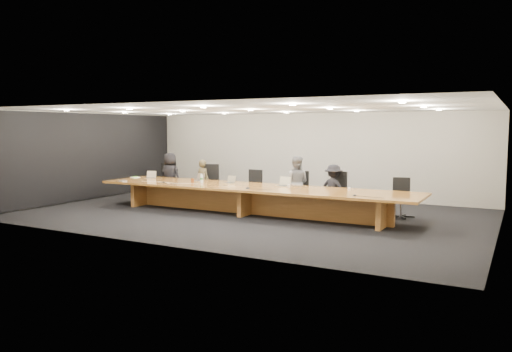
% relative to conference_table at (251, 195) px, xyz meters
% --- Properties ---
extents(ground, '(12.00, 12.00, 0.00)m').
position_rel_conference_table_xyz_m(ground, '(0.00, 0.00, -0.52)').
color(ground, black).
rests_on(ground, ground).
extents(back_wall, '(12.00, 0.02, 2.80)m').
position_rel_conference_table_xyz_m(back_wall, '(0.00, 4.00, 0.88)').
color(back_wall, beige).
rests_on(back_wall, ground).
extents(left_wall_panel, '(0.08, 7.84, 2.74)m').
position_rel_conference_table_xyz_m(left_wall_panel, '(-5.94, 0.00, 0.85)').
color(left_wall_panel, black).
rests_on(left_wall_panel, ground).
extents(conference_table, '(9.00, 1.80, 0.75)m').
position_rel_conference_table_xyz_m(conference_table, '(0.00, 0.00, 0.00)').
color(conference_table, brown).
rests_on(conference_table, ground).
extents(chair_far_left, '(0.72, 0.72, 1.18)m').
position_rel_conference_table_xyz_m(chair_far_left, '(-3.93, 1.31, 0.07)').
color(chair_far_left, black).
rests_on(chair_far_left, ground).
extents(chair_left, '(0.77, 0.77, 1.21)m').
position_rel_conference_table_xyz_m(chair_left, '(-2.15, 1.22, 0.08)').
color(chair_left, black).
rests_on(chair_left, ground).
extents(chair_mid_left, '(0.61, 0.61, 1.10)m').
position_rel_conference_table_xyz_m(chair_mid_left, '(-0.62, 1.16, 0.03)').
color(chair_mid_left, black).
rests_on(chair_mid_left, ground).
extents(chair_mid_right, '(0.71, 0.71, 1.11)m').
position_rel_conference_table_xyz_m(chair_mid_right, '(0.89, 1.26, 0.03)').
color(chair_mid_right, black).
rests_on(chair_mid_right, ground).
extents(chair_right, '(0.69, 0.69, 1.14)m').
position_rel_conference_table_xyz_m(chair_right, '(1.91, 1.29, 0.05)').
color(chair_right, black).
rests_on(chair_right, ground).
extents(chair_far_right, '(0.64, 0.64, 1.05)m').
position_rel_conference_table_xyz_m(chair_far_right, '(3.69, 1.33, 0.00)').
color(chair_far_right, black).
rests_on(chair_far_right, ground).
extents(person_a, '(0.76, 0.51, 1.52)m').
position_rel_conference_table_xyz_m(person_a, '(-3.63, 1.18, 0.24)').
color(person_a, black).
rests_on(person_a, ground).
extents(person_b, '(0.53, 0.40, 1.33)m').
position_rel_conference_table_xyz_m(person_b, '(-2.36, 1.19, 0.14)').
color(person_b, '#3F3722').
rests_on(person_b, ground).
extents(person_c, '(0.83, 0.70, 1.53)m').
position_rel_conference_table_xyz_m(person_c, '(0.80, 1.19, 0.24)').
color(person_c, slate).
rests_on(person_c, ground).
extents(person_d, '(0.94, 0.67, 1.32)m').
position_rel_conference_table_xyz_m(person_d, '(1.89, 1.22, 0.14)').
color(person_d, black).
rests_on(person_d, ground).
extents(laptop_a, '(0.35, 0.30, 0.23)m').
position_rel_conference_table_xyz_m(laptop_a, '(-3.77, 0.38, 0.35)').
color(laptop_a, '#C7B298').
rests_on(laptop_a, conference_table).
extents(laptop_b, '(0.35, 0.29, 0.24)m').
position_rel_conference_table_xyz_m(laptop_b, '(-1.99, 0.40, 0.35)').
color(laptop_b, tan).
rests_on(laptop_b, conference_table).
extents(laptop_c, '(0.33, 0.27, 0.23)m').
position_rel_conference_table_xyz_m(laptop_c, '(-0.87, 0.31, 0.34)').
color(laptop_c, beige).
rests_on(laptop_c, conference_table).
extents(laptop_d, '(0.36, 0.28, 0.26)m').
position_rel_conference_table_xyz_m(laptop_d, '(0.76, 0.40, 0.36)').
color(laptop_d, beige).
rests_on(laptop_d, conference_table).
extents(water_bottle, '(0.08, 0.08, 0.23)m').
position_rel_conference_table_xyz_m(water_bottle, '(-1.66, 0.11, 0.35)').
color(water_bottle, silver).
rests_on(water_bottle, conference_table).
extents(amber_mug, '(0.09, 0.09, 0.11)m').
position_rel_conference_table_xyz_m(amber_mug, '(-1.99, 0.12, 0.28)').
color(amber_mug, brown).
rests_on(amber_mug, conference_table).
extents(paper_cup_near, '(0.07, 0.07, 0.08)m').
position_rel_conference_table_xyz_m(paper_cup_near, '(1.02, 0.21, 0.27)').
color(paper_cup_near, silver).
rests_on(paper_cup_near, conference_table).
extents(paper_cup_far, '(0.08, 0.08, 0.08)m').
position_rel_conference_table_xyz_m(paper_cup_far, '(2.62, 0.34, 0.27)').
color(paper_cup_far, white).
rests_on(paper_cup_far, conference_table).
extents(notepad, '(0.33, 0.30, 0.02)m').
position_rel_conference_table_xyz_m(notepad, '(-4.35, 0.34, 0.24)').
color(notepad, white).
rests_on(notepad, conference_table).
extents(lime_gadget, '(0.15, 0.12, 0.02)m').
position_rel_conference_table_xyz_m(lime_gadget, '(-4.35, 0.34, 0.26)').
color(lime_gadget, '#60C133').
rests_on(lime_gadget, notepad).
extents(av_box, '(0.24, 0.20, 0.03)m').
position_rel_conference_table_xyz_m(av_box, '(-3.87, -0.71, 0.24)').
color(av_box, '#AAAAAF').
rests_on(av_box, conference_table).
extents(mic_left, '(0.15, 0.15, 0.03)m').
position_rel_conference_table_xyz_m(mic_left, '(-2.62, -0.42, 0.24)').
color(mic_left, black).
rests_on(mic_left, conference_table).
extents(mic_center, '(0.16, 0.16, 0.03)m').
position_rel_conference_table_xyz_m(mic_center, '(0.17, -0.47, 0.25)').
color(mic_center, black).
rests_on(mic_center, conference_table).
extents(mic_right, '(0.13, 0.13, 0.03)m').
position_rel_conference_table_xyz_m(mic_right, '(3.03, -0.52, 0.24)').
color(mic_right, black).
rests_on(mic_right, conference_table).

